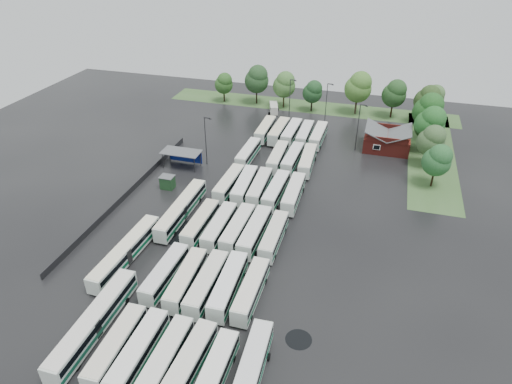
# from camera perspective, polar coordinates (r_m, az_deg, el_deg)

# --- Properties ---
(ground) EXTENTS (160.00, 160.00, 0.00)m
(ground) POSITION_cam_1_polar(r_m,az_deg,el_deg) (75.89, -4.03, -5.90)
(ground) COLOR black
(ground) RESTS_ON ground
(brick_building) EXTENTS (10.07, 8.60, 5.39)m
(brick_building) POSITION_cam_1_polar(r_m,az_deg,el_deg) (108.49, 16.02, 6.09)
(brick_building) COLOR maroon
(brick_building) RESTS_ON ground
(wash_shed) EXTENTS (8.20, 4.20, 3.58)m
(wash_shed) POSITION_cam_1_polar(r_m,az_deg,el_deg) (97.61, -9.23, 4.81)
(wash_shed) COLOR #2D2D30
(wash_shed) RESTS_ON ground
(utility_hut) EXTENTS (2.70, 2.20, 2.62)m
(utility_hut) POSITION_cam_1_polar(r_m,az_deg,el_deg) (90.57, -11.01, 1.22)
(utility_hut) COLOR #16391A
(utility_hut) RESTS_ON ground
(grass_strip_north) EXTENTS (80.00, 10.00, 0.01)m
(grass_strip_north) POSITION_cam_1_polar(r_m,az_deg,el_deg) (131.14, 6.63, 10.56)
(grass_strip_north) COLOR #395B2A
(grass_strip_north) RESTS_ON ground
(grass_strip_east) EXTENTS (10.00, 50.00, 0.01)m
(grass_strip_east) POSITION_cam_1_polar(r_m,az_deg,el_deg) (109.91, 21.06, 4.42)
(grass_strip_east) COLOR #395B2A
(grass_strip_east) RESTS_ON ground
(west_fence) EXTENTS (0.10, 50.00, 1.20)m
(west_fence) POSITION_cam_1_polar(r_m,az_deg,el_deg) (90.27, -15.65, -0.06)
(west_fence) COLOR #2D2D30
(west_fence) RESTS_ON ground
(bus_r0c0) EXTENTS (2.80, 11.58, 3.20)m
(bus_r0c0) POSITION_cam_1_polar(r_m,az_deg,el_deg) (59.71, -17.07, -17.96)
(bus_r0c0) COLOR silver
(bus_r0c0) RESTS_ON ground
(bus_r0c1) EXTENTS (2.55, 11.64, 3.23)m
(bus_r0c1) POSITION_cam_1_polar(r_m,az_deg,el_deg) (58.46, -14.48, -18.77)
(bus_r0c1) COLOR silver
(bus_r0c1) RESTS_ON ground
(bus_r0c2) EXTENTS (2.48, 11.50, 3.20)m
(bus_r0c2) POSITION_cam_1_polar(r_m,az_deg,el_deg) (57.10, -11.31, -19.86)
(bus_r0c2) COLOR silver
(bus_r0c2) RESTS_ON ground
(bus_r0c3) EXTENTS (2.92, 11.58, 3.20)m
(bus_r0c3) POSITION_cam_1_polar(r_m,az_deg,el_deg) (56.25, -8.44, -20.54)
(bus_r0c3) COLOR silver
(bus_r0c3) RESTS_ON ground
(bus_r0c4) EXTENTS (2.44, 11.31, 3.15)m
(bus_r0c4) POSITION_cam_1_polar(r_m,az_deg,el_deg) (55.07, -5.29, -21.86)
(bus_r0c4) COLOR silver
(bus_r0c4) RESTS_ON ground
(bus_r1c0) EXTENTS (2.67, 11.34, 3.14)m
(bus_r1c0) POSITION_cam_1_polar(r_m,az_deg,el_deg) (67.81, -11.30, -9.93)
(bus_r1c0) COLOR silver
(bus_r1c0) RESTS_ON ground
(bus_r1c1) EXTENTS (2.88, 11.52, 3.18)m
(bus_r1c1) POSITION_cam_1_polar(r_m,az_deg,el_deg) (66.23, -8.75, -10.78)
(bus_r1c1) COLOR silver
(bus_r1c1) RESTS_ON ground
(bus_r1c2) EXTENTS (2.59, 11.85, 3.29)m
(bus_r1c2) POSITION_cam_1_polar(r_m,az_deg,el_deg) (65.19, -6.16, -11.30)
(bus_r1c2) COLOR silver
(bus_r1c2) RESTS_ON ground
(bus_r1c3) EXTENTS (3.00, 12.03, 3.32)m
(bus_r1c3) POSITION_cam_1_polar(r_m,az_deg,el_deg) (64.63, -3.49, -11.58)
(bus_r1c3) COLOR silver
(bus_r1c3) RESTS_ON ground
(bus_r1c4) EXTENTS (2.48, 11.38, 3.16)m
(bus_r1c4) POSITION_cam_1_polar(r_m,az_deg,el_deg) (63.92, -0.64, -12.20)
(bus_r1c4) COLOR silver
(bus_r1c4) RESTS_ON ground
(bus_r2c0) EXTENTS (2.57, 11.48, 3.19)m
(bus_r2c0) POSITION_cam_1_polar(r_m,az_deg,el_deg) (76.93, -6.93, -3.89)
(bus_r2c0) COLOR silver
(bus_r2c0) RESTS_ON ground
(bus_r2c1) EXTENTS (2.48, 11.47, 3.19)m
(bus_r2c1) POSITION_cam_1_polar(r_m,az_deg,el_deg) (75.83, -4.59, -4.32)
(bus_r2c1) COLOR silver
(bus_r2c1) RESTS_ON ground
(bus_r2c2) EXTENTS (2.68, 11.65, 3.23)m
(bus_r2c2) POSITION_cam_1_polar(r_m,az_deg,el_deg) (75.16, -2.29, -4.57)
(bus_r2c2) COLOR silver
(bus_r2c2) RESTS_ON ground
(bus_r2c3) EXTENTS (2.71, 11.98, 3.32)m
(bus_r2c3) POSITION_cam_1_polar(r_m,az_deg,el_deg) (74.28, -0.16, -4.98)
(bus_r2c3) COLOR silver
(bus_r2c3) RESTS_ON ground
(bus_r2c4) EXTENTS (2.46, 11.28, 3.14)m
(bus_r2c4) POSITION_cam_1_polar(r_m,az_deg,el_deg) (73.58, 2.24, -5.51)
(bus_r2c4) COLOR silver
(bus_r2c4) RESTS_ON ground
(bus_r3c0) EXTENTS (2.73, 11.61, 3.22)m
(bus_r3c0) POSITION_cam_1_polar(r_m,az_deg,el_deg) (87.75, -3.39, 1.09)
(bus_r3c0) COLOR silver
(bus_r3c0) RESTS_ON ground
(bus_r3c1) EXTENTS (3.04, 11.79, 3.25)m
(bus_r3c1) POSITION_cam_1_polar(r_m,az_deg,el_deg) (86.94, -1.45, 0.85)
(bus_r3c1) COLOR silver
(bus_r3c1) RESTS_ON ground
(bus_r3c2) EXTENTS (2.81, 11.55, 3.19)m
(bus_r3c2) POSITION_cam_1_polar(r_m,az_deg,el_deg) (86.38, 0.45, 0.62)
(bus_r3c2) COLOR silver
(bus_r3c2) RESTS_ON ground
(bus_r3c3) EXTENTS (2.77, 11.74, 3.25)m
(bus_r3c3) POSITION_cam_1_polar(r_m,az_deg,el_deg) (85.31, 2.52, 0.19)
(bus_r3c3) COLOR silver
(bus_r3c3) RESTS_ON ground
(bus_r3c4) EXTENTS (2.72, 11.75, 3.26)m
(bus_r3c4) POSITION_cam_1_polar(r_m,az_deg,el_deg) (84.63, 4.71, -0.17)
(bus_r3c4) COLOR silver
(bus_r3c4) RESTS_ON ground
(bus_r4c0) EXTENTS (2.54, 11.33, 3.15)m
(bus_r4c0) POSITION_cam_1_polar(r_m,az_deg,el_deg) (99.20, -0.98, 4.87)
(bus_r4c0) COLOR silver
(bus_r4c0) RESTS_ON ground
(bus_r4c2) EXTENTS (2.72, 11.58, 3.21)m
(bus_r4c2) POSITION_cam_1_polar(r_m,az_deg,el_deg) (97.51, 2.72, 4.37)
(bus_r4c2) COLOR silver
(bus_r4c2) RESTS_ON ground
(bus_r4c3) EXTENTS (2.69, 11.47, 3.18)m
(bus_r4c3) POSITION_cam_1_polar(r_m,az_deg,el_deg) (97.25, 4.60, 4.21)
(bus_r4c3) COLOR silver
(bus_r4c3) RESTS_ON ground
(bus_r4c4) EXTENTS (3.01, 11.75, 3.24)m
(bus_r4c4) POSITION_cam_1_polar(r_m,az_deg,el_deg) (96.56, 6.45, 3.92)
(bus_r4c4) COLOR silver
(bus_r4c4) RESTS_ON ground
(bus_r5c0) EXTENTS (2.64, 11.75, 3.26)m
(bus_r5c0) POSITION_cam_1_polar(r_m,az_deg,el_deg) (110.73, 1.18, 7.80)
(bus_r5c0) COLOR silver
(bus_r5c0) RESTS_ON ground
(bus_r5c1) EXTENTS (2.74, 11.86, 3.29)m
(bus_r5c1) POSITION_cam_1_polar(r_m,az_deg,el_deg) (109.95, 2.88, 7.60)
(bus_r5c1) COLOR silver
(bus_r5c1) RESTS_ON ground
(bus_r5c2) EXTENTS (2.73, 11.91, 3.30)m
(bus_r5c2) POSITION_cam_1_polar(r_m,az_deg,el_deg) (109.42, 4.47, 7.43)
(bus_r5c2) COLOR silver
(bus_r5c2) RESTS_ON ground
(bus_r5c3) EXTENTS (2.54, 11.48, 3.19)m
(bus_r5c3) POSITION_cam_1_polar(r_m,az_deg,el_deg) (108.98, 6.12, 7.21)
(bus_r5c3) COLOR silver
(bus_r5c3) RESTS_ON ground
(bus_r5c4) EXTENTS (2.60, 11.60, 3.22)m
(bus_r5c4) POSITION_cam_1_polar(r_m,az_deg,el_deg) (108.57, 7.80, 7.01)
(bus_r5c4) COLOR silver
(bus_r5c4) RESTS_ON ground
(artic_bus_west_a) EXTENTS (2.63, 17.54, 3.25)m
(artic_bus_west_a) POSITION_cam_1_polar(r_m,az_deg,el_deg) (63.18, -19.57, -15.08)
(artic_bus_west_a) COLOR silver
(artic_bus_west_a) RESTS_ON ground
(artic_bus_west_b) EXTENTS (2.44, 17.08, 3.17)m
(artic_bus_west_b) POSITION_cam_1_polar(r_m,az_deg,el_deg) (81.00, -9.31, -2.11)
(artic_bus_west_b) COLOR silver
(artic_bus_west_b) RESTS_ON ground
(artic_bus_west_c) EXTENTS (3.00, 16.99, 3.14)m
(artic_bus_west_c) POSITION_cam_1_polar(r_m,az_deg,el_deg) (73.02, -15.96, -7.22)
(artic_bus_west_c) COLOR silver
(artic_bus_west_c) RESTS_ON ground
(minibus) EXTENTS (3.57, 5.81, 2.39)m
(minibus) POSITION_cam_1_polar(r_m,az_deg,el_deg) (125.67, 2.22, 10.46)
(minibus) COLOR silver
(minibus) RESTS_ON ground
(tree_north_0) EXTENTS (5.15, 5.15, 8.53)m
(tree_north_0) POSITION_cam_1_polar(r_m,az_deg,el_deg) (132.57, -4.01, 13.42)
(tree_north_0) COLOR black
(tree_north_0) RESTS_ON ground
(tree_north_1) EXTENTS (6.71, 6.71, 11.12)m
(tree_north_1) POSITION_cam_1_polar(r_m,az_deg,el_deg) (130.36, 0.13, 13.96)
(tree_north_1) COLOR black
(tree_north_1) RESTS_ON ground
(tree_north_2) EXTENTS (6.19, 6.19, 10.25)m
(tree_north_2) POSITION_cam_1_polar(r_m,az_deg,el_deg) (127.84, 3.59, 13.29)
(tree_north_2) COLOR black
(tree_north_2) RESTS_ON ground
(tree_north_3) EXTENTS (5.29, 5.29, 8.77)m
(tree_north_3) POSITION_cam_1_polar(r_m,az_deg,el_deg) (125.86, 7.13, 12.36)
(tree_north_3) COLOR black
(tree_north_3) RESTS_ON ground
(tree_north_4) EXTENTS (7.07, 7.07, 11.71)m
(tree_north_4) POSITION_cam_1_polar(r_m,az_deg,el_deg) (125.52, 12.73, 12.71)
(tree_north_4) COLOR #392A1E
(tree_north_4) RESTS_ON ground
(tree_north_5) EXTENTS (6.25, 6.25, 10.35)m
(tree_north_5) POSITION_cam_1_polar(r_m,az_deg,el_deg) (125.70, 16.97, 11.73)
(tree_north_5) COLOR black
(tree_north_5) RESTS_ON ground
(tree_north_6) EXTENTS (5.73, 5.73, 9.49)m
(tree_north_6) POSITION_cam_1_polar(r_m,az_deg,el_deg) (127.47, 21.31, 10.96)
(tree_north_6) COLOR black
(tree_north_6) RESTS_ON ground
(tree_east_0) EXTENTS (5.52, 5.52, 9.14)m
(tree_east_0) POSITION_cam_1_polar(r_m,az_deg,el_deg) (93.90, 21.76, 3.75)
(tree_east_0) COLOR black
(tree_east_0) RESTS_ON ground
(tree_east_1) EXTENTS (5.75, 5.75, 9.52)m
(tree_east_1) POSITION_cam_1_polar(r_m,az_deg,el_deg) (101.47, 21.12, 6.06)
(tree_east_1) COLOR black
(tree_east_1) RESTS_ON ground
(tree_east_2) EXTENTS (6.59, 6.59, 10.92)m
(tree_east_2) POSITION_cam_1_polar(r_m,az_deg,el_deg) (107.95, 21.00, 8.08)
(tree_east_2) COLOR black
(tree_east_2) RESTS_ON ground
(tree_east_3) EXTENTS (6.94, 6.94, 11.50)m
(tree_east_3) POSITION_cam_1_polar(r_m,az_deg,el_deg) (114.55, 20.79, 9.60)
(tree_east_3) COLOR #38281B
(tree_east_3) RESTS_ON ground
(tree_east_4) EXTENTS (6.28, 6.28, 10.40)m
(tree_east_4) POSITION_cam_1_polar(r_m,az_deg,el_deg) (123.68, 20.67, 10.79)
(tree_east_4) COLOR #2F2216
(tree_east_4) RESTS_ON ground
(lamp_post_ne) EXTENTS (1.69, 0.33, 10.98)m
(lamp_post_ne) POSITION_cam_1_polar(r_m,az_deg,el_deg) (104.40, 12.73, 8.27)
(lamp_post_ne) COLOR #2D2D30
(lamp_post_ne) RESTS_ON ground
(lamp_post_nw) EXTENTS (1.65, 0.32, 10.75)m
(lamp_post_nw) POSITION_cam_1_polar(r_m,az_deg,el_deg) (96.30, -6.26, 6.80)
(lamp_post_nw) COLOR #2D2D30
(lamp_post_nw) RESTS_ON ground
(lamp_post_back_w) EXTENTS (1.63, 0.32, 10.56)m
(lamp_post_back_w) POSITION_cam_1_polar(r_m,az_deg,el_deg) (120.13, 4.32, 11.85)
(lamp_post_back_w) COLOR #2D2D30
(lamp_post_back_w) RESTS_ON ground
(lamp_post_back_e) EXTENTS (1.59, 0.31, 10.34)m
(lamp_post_back_e) POSITION_cam_1_polar(r_m,az_deg,el_deg) (118.76, 8.86, 11.27)
(lamp_post_back_e) COLOR #2D2D30
(lamp_post_back_e) RESTS_ON ground
(puddle_0) EXTENTS (5.00, 5.00, 0.01)m
(puddle_0) POSITION_cam_1_polar(r_m,az_deg,el_deg) (63.35, -11.96, -15.79)
(puddle_0) COLOR black
(puddle_0) RESTS_ON ground
(puddle_1) EXTENTS (3.35, 3.35, 0.01)m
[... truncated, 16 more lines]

